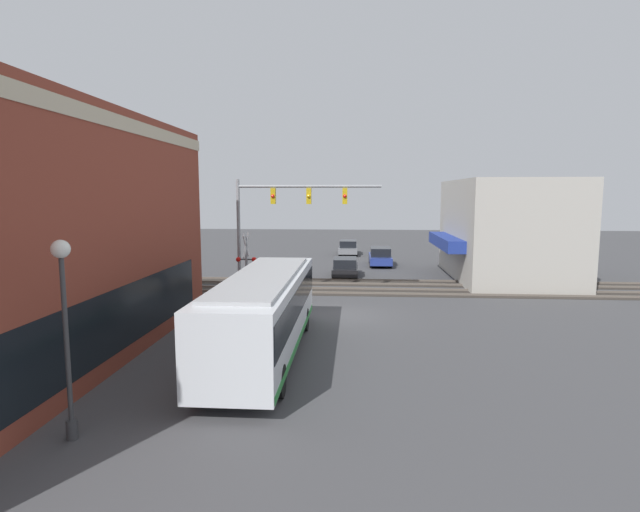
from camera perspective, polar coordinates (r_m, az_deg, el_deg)
The scene contains 12 objects.
ground_plane at distance 24.85m, azimuth 2.76°, elevation -6.80°, with size 120.00×120.00×0.00m, color #424244.
shop_building at distance 37.43m, azimuth 20.41°, elevation 2.82°, with size 11.93×8.32×6.95m.
city_bus at distance 18.60m, azimuth -6.40°, elevation -6.23°, with size 11.26×2.59×3.06m.
traffic_signal_gantry at distance 28.70m, azimuth -4.35°, elevation 5.33°, with size 0.42×8.28×6.80m.
crossing_signal at distance 28.43m, azimuth -8.42°, elevation -0.39°, with size 1.41×1.18×3.81m.
streetlamp at distance 13.42m, azimuth -27.10°, elevation -6.77°, with size 0.44×0.44×4.91m.
rail_track_near at distance 30.70m, azimuth 3.03°, elevation -4.06°, with size 2.60×60.00×0.15m.
rail_track_far at distance 33.85m, azimuth 3.14°, elevation -3.01°, with size 2.60×60.00×0.15m.
parked_car_black at distance 36.34m, azimuth 2.90°, elevation -1.34°, with size 4.39×1.82×1.36m.
parked_car_blue at distance 42.14m, azimuth 6.89°, elevation -0.11°, with size 4.68×1.82×1.54m.
parked_car_grey at distance 49.45m, azimuth 3.24°, elevation 0.94°, with size 4.63×1.82×1.43m.
pedestrian_at_crossing at distance 27.77m, azimuth -7.20°, elevation -3.51°, with size 0.34×0.34×1.73m.
Camera 1 is at (-24.12, -0.55, 5.97)m, focal length 28.00 mm.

